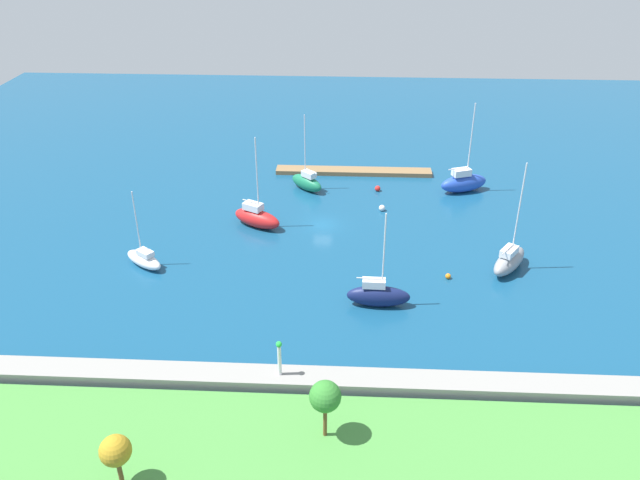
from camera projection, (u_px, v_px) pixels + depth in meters
water at (323, 224)px, 86.96m from camera, size 160.00×160.00×0.00m
pier_dock at (354, 171)px, 102.65m from camera, size 25.27×2.67×0.69m
breakwater at (306, 381)px, 58.02m from camera, size 70.10×2.72×1.46m
shoreline_park at (298, 459)px, 50.40m from camera, size 64.97×13.94×0.86m
harbor_beacon at (279, 356)px, 56.73m from camera, size 0.56×0.56×3.73m
park_tree_west at (116, 451)px, 46.26m from camera, size 2.40×2.40×4.60m
park_tree_center at (325, 397)px, 50.09m from camera, size 2.61×2.61×5.52m
sailboat_white_west_end at (144, 259)px, 76.86m from camera, size 5.99×5.13×9.93m
sailboat_red_along_channel at (257, 217)px, 85.84m from camera, size 7.56×5.63×12.88m
sailboat_navy_by_breakwater at (378, 295)px, 69.26m from camera, size 7.05×2.16×11.43m
sailboat_blue_mid_basin at (464, 182)px, 95.83m from camera, size 7.92×5.00×13.81m
sailboat_green_outer_mooring at (307, 182)px, 96.52m from camera, size 5.90×5.68×11.88m
sailboat_gray_center_basin at (509, 260)px, 75.79m from camera, size 6.05×7.17×13.83m
mooring_buoy_white at (382, 208)px, 90.50m from camera, size 0.88×0.88×0.88m
mooring_buoy_orange at (448, 276)px, 74.63m from camera, size 0.66×0.66×0.66m
mooring_buoy_red at (378, 188)px, 96.49m from camera, size 0.86×0.86×0.86m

